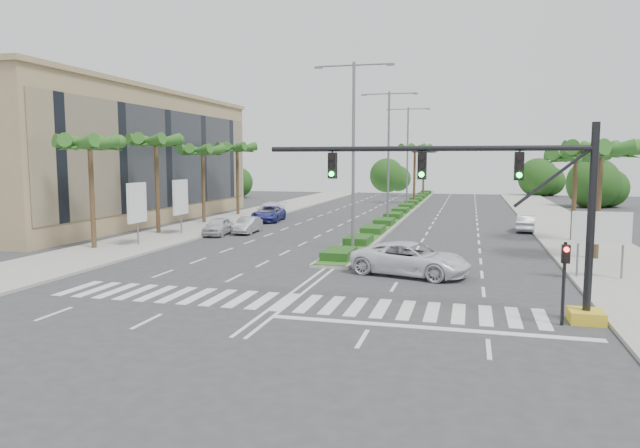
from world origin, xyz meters
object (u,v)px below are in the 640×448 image
Objects in this scene: car_parked_b at (248,225)px; car_crossing at (411,259)px; car_parked_a at (218,226)px; car_right at (526,223)px; car_parked_c at (269,214)px; car_parked_d at (269,212)px.

car_crossing reaches higher than car_parked_b.
car_parked_a reaches higher than car_right.
car_parked_a is 0.77× the size of car_parked_c.
car_parked_a is 1.00× the size of car_right.
car_parked_c is (0.41, 10.45, 0.04)m from car_parked_a.
car_parked_a is 0.72× the size of car_parked_d.
car_parked_d is 1.39× the size of car_right.
car_crossing is (14.45, -13.62, 0.19)m from car_parked_b.
car_crossing is at bearing 76.37° from car_right.
car_crossing is (16.25, -23.78, 0.02)m from car_parked_d.
car_parked_c is 1.30× the size of car_right.
car_parked_c is at bearing -75.69° from car_parked_d.
car_parked_b is at bearing -87.09° from car_parked_c.
car_parked_b is at bearing 23.58° from car_right.
car_right is at bearing 13.81° from car_parked_a.
car_parked_b is at bearing -82.00° from car_parked_d.
car_parked_b is 22.86m from car_right.
car_parked_c is (-1.39, 8.76, 0.09)m from car_parked_b.
car_parked_d is (-1.79, 10.15, 0.18)m from car_parked_b.
car_parked_a is at bearing -139.88° from car_parked_b.
car_parked_a is at bearing -98.32° from car_parked_c.
car_parked_d is at bearing 49.70° from car_crossing.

